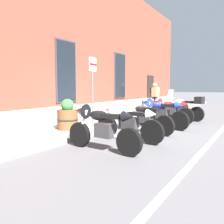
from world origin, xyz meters
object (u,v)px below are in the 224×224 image
(motorcycle_black_naked, at_px, (144,118))
(motorcycle_blue_sport, at_px, (159,112))
(pedestrian_tan_coat, at_px, (155,95))
(parking_sign, at_px, (93,82))
(motorcycle_red_sport, at_px, (169,109))
(barrel_planter, at_px, (68,117))
(motorcycle_white_sport, at_px, (126,121))
(motorcycle_black_sport, at_px, (100,126))
(pedestrian_dark_jacket, at_px, (154,94))
(motorcycle_silver_touring, at_px, (184,108))

(motorcycle_black_naked, distance_m, motorcycle_blue_sport, 1.18)
(pedestrian_tan_coat, distance_m, parking_sign, 7.12)
(motorcycle_blue_sport, relative_size, motorcycle_red_sport, 1.04)
(motorcycle_red_sport, xyz_separation_m, barrel_planter, (-3.89, 2.04, -0.03))
(motorcycle_white_sport, height_order, motorcycle_red_sport, motorcycle_red_sport)
(motorcycle_black_naked, distance_m, parking_sign, 2.09)
(motorcycle_black_sport, bearing_deg, motorcycle_black_naked, 0.76)
(pedestrian_tan_coat, bearing_deg, pedestrian_dark_jacket, 23.87)
(motorcycle_black_sport, xyz_separation_m, motorcycle_white_sport, (1.27, -0.01, -0.03))
(motorcycle_black_naked, bearing_deg, motorcycle_red_sport, 0.64)
(pedestrian_dark_jacket, bearing_deg, motorcycle_blue_sport, -157.41)
(motorcycle_black_sport, distance_m, pedestrian_dark_jacket, 10.51)
(motorcycle_silver_touring, relative_size, parking_sign, 0.86)
(motorcycle_white_sport, bearing_deg, pedestrian_dark_jacket, 16.34)
(motorcycle_blue_sport, height_order, parking_sign, parking_sign)
(motorcycle_black_sport, distance_m, motorcycle_blue_sport, 3.78)
(motorcycle_black_naked, distance_m, pedestrian_dark_jacket, 8.01)
(motorcycle_blue_sport, distance_m, barrel_planter, 3.27)
(motorcycle_white_sport, distance_m, barrel_planter, 2.11)
(motorcycle_silver_touring, distance_m, barrel_planter, 5.52)
(motorcycle_white_sport, relative_size, motorcycle_red_sport, 1.05)
(motorcycle_black_naked, bearing_deg, pedestrian_dark_jacket, 18.71)
(motorcycle_silver_touring, bearing_deg, motorcycle_red_sport, 162.57)
(motorcycle_black_sport, bearing_deg, motorcycle_red_sport, 0.70)
(barrel_planter, bearing_deg, motorcycle_black_naked, -58.30)
(pedestrian_dark_jacket, height_order, barrel_planter, pedestrian_dark_jacket)
(motorcycle_silver_touring, distance_m, pedestrian_tan_coat, 3.87)
(motorcycle_silver_touring, bearing_deg, motorcycle_black_naked, 175.16)
(motorcycle_black_sport, distance_m, parking_sign, 2.97)
(motorcycle_blue_sport, relative_size, pedestrian_tan_coat, 1.32)
(motorcycle_black_sport, distance_m, barrel_planter, 2.49)
(motorcycle_red_sport, relative_size, barrel_planter, 2.08)
(motorcycle_black_sport, relative_size, barrel_planter, 2.12)
(parking_sign, bearing_deg, motorcycle_blue_sport, -48.11)
(motorcycle_black_naked, distance_m, motorcycle_silver_touring, 3.72)
(motorcycle_white_sport, height_order, pedestrian_dark_jacket, pedestrian_dark_jacket)
(pedestrian_dark_jacket, bearing_deg, motorcycle_black_naked, -161.29)
(pedestrian_tan_coat, bearing_deg, motorcycle_silver_touring, -140.04)
(pedestrian_tan_coat, bearing_deg, motorcycle_blue_sport, -157.62)
(motorcycle_silver_touring, xyz_separation_m, pedestrian_tan_coat, (2.95, 2.47, 0.45))
(motorcycle_silver_touring, bearing_deg, motorcycle_white_sport, 176.99)
(pedestrian_dark_jacket, distance_m, parking_sign, 8.07)
(motorcycle_silver_touring, bearing_deg, motorcycle_blue_sport, 175.12)
(barrel_planter, bearing_deg, motorcycle_red_sport, -27.63)
(motorcycle_silver_touring, bearing_deg, barrel_planter, 154.47)
(motorcycle_black_sport, height_order, motorcycle_black_naked, motorcycle_black_sport)
(motorcycle_red_sport, bearing_deg, motorcycle_black_sport, -179.30)
(motorcycle_black_sport, xyz_separation_m, parking_sign, (2.18, 1.72, 1.06))
(motorcycle_black_sport, bearing_deg, pedestrian_dark_jacket, 14.32)
(motorcycle_red_sport, distance_m, pedestrian_tan_coat, 4.59)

